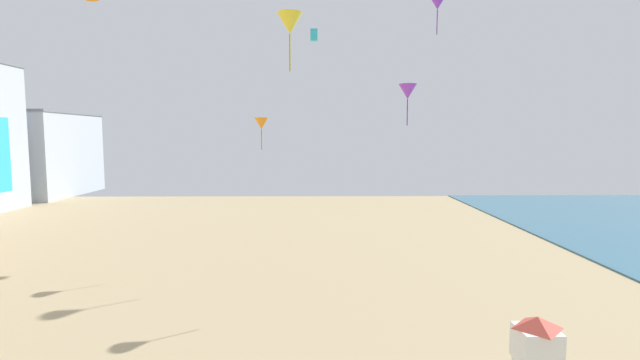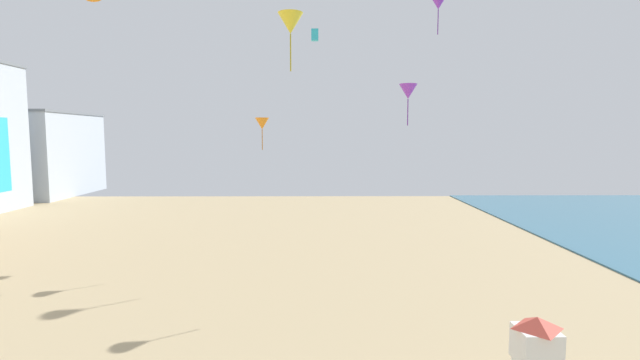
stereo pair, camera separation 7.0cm
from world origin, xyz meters
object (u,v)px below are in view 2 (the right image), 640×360
object	(u,v)px
kite_purple_delta	(408,92)
kite_orange_delta	(262,124)
kite_yellow_delta	(290,23)
lifeguard_stand	(536,341)
kite_purple_delta_2	(438,2)
kite_cyan_box_2	(315,35)

from	to	relation	value
kite_purple_delta	kite_orange_delta	distance (m)	9.34
kite_purple_delta	kite_yellow_delta	bearing A→B (deg)	133.61
kite_yellow_delta	lifeguard_stand	bearing A→B (deg)	-65.96
kite_yellow_delta	kite_orange_delta	distance (m)	6.97
kite_yellow_delta	kite_purple_delta_2	xyz separation A→B (m)	(9.87, 1.45, 1.73)
lifeguard_stand	kite_cyan_box_2	distance (m)	27.23
lifeguard_stand	kite_cyan_box_2	bearing A→B (deg)	108.82
kite_cyan_box_2	kite_purple_delta	bearing A→B (deg)	-67.65
kite_orange_delta	kite_purple_delta	bearing A→B (deg)	-29.76
kite_cyan_box_2	kite_yellow_delta	bearing A→B (deg)	-107.15
kite_orange_delta	kite_purple_delta_2	bearing A→B (deg)	17.05
kite_yellow_delta	kite_purple_delta_2	world-z (taller)	kite_purple_delta_2
lifeguard_stand	kite_orange_delta	world-z (taller)	kite_orange_delta
lifeguard_stand	kite_orange_delta	distance (m)	19.59
lifeguard_stand	kite_cyan_box_2	world-z (taller)	kite_cyan_box_2
kite_cyan_box_2	kite_yellow_delta	size ratio (longest dim) A/B	0.23
kite_orange_delta	kite_purple_delta_2	size ratio (longest dim) A/B	0.76
kite_cyan_box_2	kite_orange_delta	distance (m)	10.33
kite_yellow_delta	kite_purple_delta	size ratio (longest dim) A/B	1.76
lifeguard_stand	kite_purple_delta	xyz separation A→B (m)	(-1.61, 11.17, 8.08)
kite_yellow_delta	kite_orange_delta	bearing A→B (deg)	-128.39
kite_purple_delta_2	kite_cyan_box_2	bearing A→B (deg)	156.79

